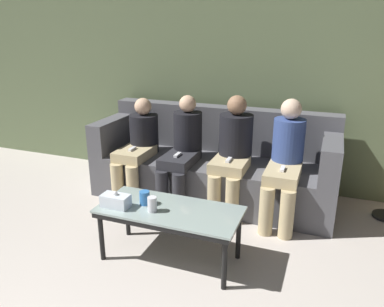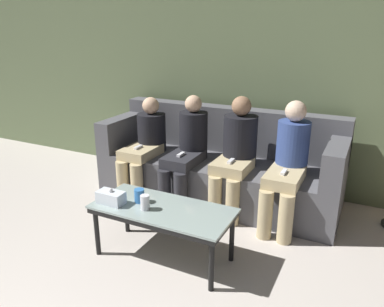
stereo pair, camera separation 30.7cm
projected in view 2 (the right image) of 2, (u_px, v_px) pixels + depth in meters
wall_back at (238, 73)px, 4.17m from camera, size 12.00×0.06×2.60m
couch at (219, 167)px, 4.05m from camera, size 2.54×0.87×0.95m
coffee_table at (163, 213)px, 2.93m from camera, size 1.12×0.51×0.45m
cup_near_left at (145, 202)px, 2.87m from camera, size 0.07×0.07×0.12m
cup_near_right at (139, 196)px, 2.99m from camera, size 0.08×0.08×0.11m
tissue_box at (111, 197)px, 2.97m from camera, size 0.22×0.12×0.13m
seated_person_left_end at (145, 143)px, 4.10m from camera, size 0.32×0.68×1.06m
seated_person_mid_left at (188, 148)px, 3.87m from camera, size 0.31×0.69×1.12m
seated_person_mid_right at (236, 151)px, 3.68m from camera, size 0.34×0.64×1.15m
seated_person_right_end at (288, 162)px, 3.43m from camera, size 0.31×0.72×1.16m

